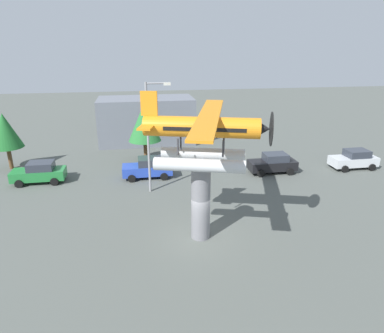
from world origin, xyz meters
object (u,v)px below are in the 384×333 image
(floatplane_monument, at_px, (204,136))
(car_near_green, at_px, (39,172))
(tree_east, at_px, (144,123))
(display_pedestal, at_px, (201,202))
(car_distant_silver, at_px, (354,159))
(storefront_building, at_px, (147,120))
(car_mid_blue, at_px, (148,168))
(tree_west, at_px, (5,131))
(streetlight_primary, at_px, (150,131))
(car_far_black, at_px, (273,163))

(floatplane_monument, distance_m, car_near_green, 16.64)
(tree_east, bearing_deg, display_pedestal, -79.95)
(floatplane_monument, xyz_separation_m, car_distant_silver, (16.13, 9.47, -5.31))
(car_near_green, height_order, storefront_building, storefront_building)
(display_pedestal, bearing_deg, car_near_green, 137.33)
(tree_east, bearing_deg, car_mid_blue, -89.71)
(car_near_green, bearing_deg, tree_west, -49.08)
(car_near_green, relative_size, car_mid_blue, 1.00)
(streetlight_primary, height_order, storefront_building, streetlight_primary)
(floatplane_monument, distance_m, tree_east, 15.30)
(tree_west, xyz_separation_m, tree_east, (12.36, 0.19, 0.21))
(car_mid_blue, distance_m, tree_east, 5.39)
(car_far_black, bearing_deg, car_mid_blue, -3.45)
(car_distant_silver, bearing_deg, tree_east, -15.90)
(tree_east, bearing_deg, car_far_black, -25.25)
(display_pedestal, distance_m, storefront_building, 22.11)
(tree_west, bearing_deg, floatplane_monument, -44.13)
(car_mid_blue, xyz_separation_m, tree_west, (-12.38, 4.35, 2.69))
(car_mid_blue, height_order, tree_east, tree_east)
(car_near_green, distance_m, streetlight_primary, 10.48)
(streetlight_primary, xyz_separation_m, storefront_building, (0.24, 14.75, -2.25))
(car_far_black, relative_size, streetlight_primary, 0.50)
(floatplane_monument, bearing_deg, car_distant_silver, 47.01)
(car_mid_blue, relative_size, streetlight_primary, 0.50)
(storefront_building, xyz_separation_m, tree_west, (-12.83, -7.38, 1.00))
(display_pedestal, bearing_deg, tree_east, 100.05)
(display_pedestal, relative_size, car_distant_silver, 1.08)
(display_pedestal, height_order, car_mid_blue, display_pedestal)
(car_mid_blue, relative_size, tree_west, 0.81)
(car_mid_blue, bearing_deg, car_near_green, -2.19)
(streetlight_primary, bearing_deg, car_far_black, 12.28)
(car_near_green, xyz_separation_m, storefront_building, (9.35, 11.39, 1.69))
(storefront_building, height_order, tree_east, tree_east)
(car_distant_silver, distance_m, storefront_building, 22.35)
(floatplane_monument, bearing_deg, car_mid_blue, 121.40)
(display_pedestal, distance_m, floatplane_monument, 3.93)
(display_pedestal, height_order, car_near_green, display_pedestal)
(car_mid_blue, bearing_deg, tree_west, -19.36)
(storefront_building, relative_size, tree_east, 1.95)
(display_pedestal, distance_m, car_near_green, 15.72)
(car_mid_blue, bearing_deg, tree_east, -89.71)
(car_far_black, xyz_separation_m, storefront_building, (-10.58, 12.39, 1.69))
(car_distant_silver, bearing_deg, car_far_black, -1.22)
(display_pedestal, bearing_deg, car_far_black, 48.75)
(storefront_building, bearing_deg, tree_west, -150.10)
(display_pedestal, relative_size, streetlight_primary, 0.54)
(car_mid_blue, xyz_separation_m, streetlight_primary, (0.21, -3.02, 3.94))
(tree_west, bearing_deg, tree_east, 0.90)
(floatplane_monument, bearing_deg, streetlight_primary, 125.67)
(display_pedestal, distance_m, tree_west, 20.98)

